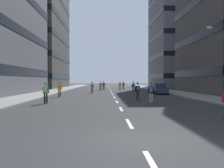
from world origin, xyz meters
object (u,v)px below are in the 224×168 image
at_px(skater_3, 123,85).
at_px(skater_5, 133,87).
at_px(skater_8, 46,92).
at_px(skater_9, 151,92).
at_px(skater_10, 120,85).
at_px(skater_1, 104,85).
at_px(skater_6, 100,85).
at_px(parked_car_near, 159,89).
at_px(skater_7, 138,90).
at_px(skater_0, 92,86).
at_px(skater_2, 60,89).

xyz_separation_m(skater_3, skater_5, (0.45, -12.78, 0.00)).
relative_size(skater_8, skater_9, 1.00).
bearing_deg(skater_10, skater_1, 169.16).
distance_m(skater_6, skater_9, 23.42).
distance_m(skater_5, skater_6, 9.53).
bearing_deg(skater_9, skater_6, 101.68).
bearing_deg(skater_3, parked_car_near, -75.64).
bearing_deg(skater_7, skater_6, 101.53).
bearing_deg(skater_10, skater_3, 67.77).
relative_size(parked_car_near, skater_8, 2.47).
height_order(skater_0, skater_1, same).
bearing_deg(skater_1, skater_8, -100.47).
bearing_deg(parked_car_near, skater_10, 109.99).
xyz_separation_m(skater_3, skater_6, (-4.77, -4.81, 0.00)).
bearing_deg(skater_1, skater_6, -100.33).
distance_m(parked_car_near, skater_0, 9.99).
distance_m(skater_1, skater_2, 19.41).
bearing_deg(skater_9, skater_8, 178.90).
bearing_deg(skater_0, parked_car_near, -13.09).
relative_size(parked_car_near, skater_3, 2.47).
height_order(skater_3, skater_5, same).
distance_m(skater_0, skater_6, 7.97).
bearing_deg(parked_car_near, skater_1, 120.60).
distance_m(skater_5, skater_7, 11.99).
bearing_deg(skater_8, skater_9, -1.10).
xyz_separation_m(parked_car_near, skater_8, (-12.82, -12.61, 0.32)).
height_order(skater_5, skater_7, same).
distance_m(skater_5, skater_8, 17.55).
bearing_deg(skater_6, skater_1, 79.67).
bearing_deg(skater_5, skater_8, -122.52).
bearing_deg(skater_10, parked_car_near, -70.01).
relative_size(skater_1, skater_10, 1.00).
relative_size(skater_6, skater_7, 1.00).
relative_size(skater_0, skater_10, 1.00).
xyz_separation_m(skater_1, skater_7, (3.45, -23.26, 0.00)).
bearing_deg(skater_3, skater_7, -91.64).
relative_size(skater_1, skater_7, 1.00).
bearing_deg(skater_6, parked_car_near, -49.74).
height_order(parked_car_near, skater_1, skater_1).
relative_size(skater_7, skater_10, 1.00).
bearing_deg(skater_1, parked_car_near, -59.40).
height_order(skater_2, skater_3, same).
xyz_separation_m(parked_car_near, skater_9, (-3.86, -12.78, 0.32)).
distance_m(parked_car_near, skater_6, 13.31).
xyz_separation_m(skater_5, skater_8, (-9.43, -14.80, 0.03)).
distance_m(skater_2, skater_8, 7.42).
xyz_separation_m(skater_0, skater_5, (6.34, -0.07, -0.03)).
bearing_deg(skater_3, skater_8, -108.05).
xyz_separation_m(parked_car_near, skater_7, (-4.54, -9.74, 0.32)).
relative_size(skater_0, skater_5, 1.00).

